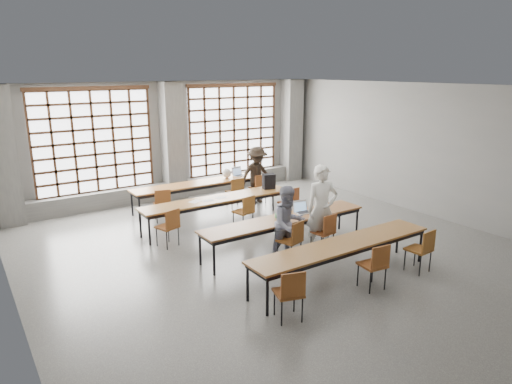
# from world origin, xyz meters

# --- Properties ---
(floor) EXTENTS (11.00, 11.00, 0.00)m
(floor) POSITION_xyz_m (0.00, 0.00, 0.00)
(floor) COLOR #50504E
(floor) RESTS_ON ground
(ceiling) EXTENTS (11.00, 11.00, 0.00)m
(ceiling) POSITION_xyz_m (0.00, 0.00, 3.50)
(ceiling) COLOR silver
(ceiling) RESTS_ON floor
(wall_back) EXTENTS (10.00, 0.00, 10.00)m
(wall_back) POSITION_xyz_m (0.00, 5.50, 1.75)
(wall_back) COLOR slate
(wall_back) RESTS_ON floor
(wall_left) EXTENTS (0.00, 11.00, 11.00)m
(wall_left) POSITION_xyz_m (-5.00, 0.00, 1.75)
(wall_left) COLOR slate
(wall_left) RESTS_ON floor
(wall_right) EXTENTS (0.00, 11.00, 11.00)m
(wall_right) POSITION_xyz_m (5.00, 0.00, 1.75)
(wall_right) COLOR slate
(wall_right) RESTS_ON floor
(column_left) EXTENTS (0.60, 0.55, 3.50)m
(column_left) POSITION_xyz_m (-4.50, 5.22, 1.75)
(column_left) COLOR #51514F
(column_left) RESTS_ON floor
(column_mid) EXTENTS (0.60, 0.55, 3.50)m
(column_mid) POSITION_xyz_m (0.00, 5.22, 1.75)
(column_mid) COLOR #51514F
(column_mid) RESTS_ON floor
(column_right) EXTENTS (0.60, 0.55, 3.50)m
(column_right) POSITION_xyz_m (4.50, 5.22, 1.75)
(column_right) COLOR #51514F
(column_right) RESTS_ON floor
(window_left) EXTENTS (3.32, 0.12, 3.00)m
(window_left) POSITION_xyz_m (-2.25, 5.42, 1.90)
(window_left) COLOR white
(window_left) RESTS_ON wall_back
(window_right) EXTENTS (3.32, 0.12, 3.00)m
(window_right) POSITION_xyz_m (2.25, 5.42, 1.90)
(window_right) COLOR white
(window_right) RESTS_ON wall_back
(sill_ledge) EXTENTS (9.80, 0.35, 0.50)m
(sill_ledge) POSITION_xyz_m (0.00, 5.30, 0.25)
(sill_ledge) COLOR #51514F
(sill_ledge) RESTS_ON floor
(desk_row_a) EXTENTS (4.00, 0.70, 0.73)m
(desk_row_a) POSITION_xyz_m (0.20, 3.89, 0.66)
(desk_row_a) COLOR brown
(desk_row_a) RESTS_ON floor
(desk_row_b) EXTENTS (4.00, 0.70, 0.73)m
(desk_row_b) POSITION_xyz_m (-0.20, 2.18, 0.66)
(desk_row_b) COLOR brown
(desk_row_b) RESTS_ON floor
(desk_row_c) EXTENTS (4.00, 0.70, 0.73)m
(desk_row_c) POSITION_xyz_m (0.26, 0.01, 0.66)
(desk_row_c) COLOR brown
(desk_row_c) RESTS_ON floor
(desk_row_d) EXTENTS (4.00, 0.70, 0.73)m
(desk_row_d) POSITION_xyz_m (0.25, -1.78, 0.66)
(desk_row_d) COLOR brown
(desk_row_d) RESTS_ON floor
(chair_back_left) EXTENTS (0.52, 0.52, 0.88)m
(chair_back_left) POSITION_xyz_m (-1.22, 3.27, 0.54)
(chair_back_left) COLOR brown
(chair_back_left) RESTS_ON floor
(chair_back_mid) EXTENTS (0.46, 0.46, 0.88)m
(chair_back_mid) POSITION_xyz_m (0.99, 3.26, 0.54)
(chair_back_mid) COLOR brown
(chair_back_mid) RESTS_ON floor
(chair_back_right) EXTENTS (0.45, 0.46, 0.88)m
(chair_back_right) POSITION_xyz_m (1.80, 3.26, 0.54)
(chair_back_right) COLOR brown
(chair_back_right) RESTS_ON floor
(chair_mid_left) EXTENTS (0.53, 0.53, 0.88)m
(chair_mid_left) POSITION_xyz_m (-1.77, 1.55, 0.54)
(chair_mid_left) COLOR brown
(chair_mid_left) RESTS_ON floor
(chair_mid_centre) EXTENTS (0.50, 0.50, 0.88)m
(chair_mid_centre) POSITION_xyz_m (0.22, 1.55, 0.54)
(chair_mid_centre) COLOR brown
(chair_mid_centre) RESTS_ON floor
(chair_mid_right) EXTENTS (0.46, 0.46, 0.88)m
(chair_mid_right) POSITION_xyz_m (1.61, 1.55, 0.54)
(chair_mid_right) COLOR maroon
(chair_mid_right) RESTS_ON floor
(chair_front_left) EXTENTS (0.52, 0.52, 0.88)m
(chair_front_left) POSITION_xyz_m (-0.02, -0.62, 0.54)
(chair_front_left) COLOR brown
(chair_front_left) RESTS_ON floor
(chair_front_right) EXTENTS (0.46, 0.47, 0.88)m
(chair_front_right) POSITION_xyz_m (0.87, -0.62, 0.54)
(chair_front_right) COLOR brown
(chair_front_right) RESTS_ON floor
(chair_near_left) EXTENTS (0.52, 0.53, 0.88)m
(chair_near_left) POSITION_xyz_m (-1.48, -2.40, 0.54)
(chair_near_left) COLOR brown
(chair_near_left) RESTS_ON floor
(chair_near_mid) EXTENTS (0.47, 0.47, 0.88)m
(chair_near_mid) POSITION_xyz_m (0.44, -2.41, 0.54)
(chair_near_mid) COLOR brown
(chair_near_mid) RESTS_ON floor
(chair_near_right) EXTENTS (0.45, 0.45, 0.88)m
(chair_near_right) POSITION_xyz_m (1.75, -2.41, 0.54)
(chair_near_right) COLOR brown
(chair_near_right) RESTS_ON floor
(student_male) EXTENTS (0.81, 0.67, 1.91)m
(student_male) POSITION_xyz_m (0.86, -0.49, 0.95)
(student_male) COLOR silver
(student_male) RESTS_ON floor
(student_female) EXTENTS (0.82, 0.67, 1.59)m
(student_female) POSITION_xyz_m (-0.04, -0.49, 0.79)
(student_female) COLOR #171C47
(student_female) RESTS_ON floor
(student_back) EXTENTS (1.10, 0.66, 1.67)m
(student_back) POSITION_xyz_m (1.80, 3.39, 0.83)
(student_back) COLOR black
(student_back) RESTS_ON floor
(laptop_front) EXTENTS (0.39, 0.34, 0.26)m
(laptop_front) POSITION_xyz_m (0.81, 0.12, 0.79)
(laptop_front) COLOR silver
(laptop_front) RESTS_ON desk_row_c
(laptop_back) EXTENTS (0.41, 0.37, 0.26)m
(laptop_back) POSITION_xyz_m (1.54, 4.00, 0.79)
(laptop_back) COLOR silver
(laptop_back) RESTS_ON desk_row_a
(mouse) EXTENTS (0.11, 0.08, 0.04)m
(mouse) POSITION_xyz_m (1.21, -0.01, 0.75)
(mouse) COLOR silver
(mouse) RESTS_ON desk_row_c
(green_box) EXTENTS (0.26, 0.14, 0.09)m
(green_box) POSITION_xyz_m (0.21, 0.09, 0.78)
(green_box) COLOR green
(green_box) RESTS_ON desk_row_c
(phone) EXTENTS (0.13, 0.06, 0.01)m
(phone) POSITION_xyz_m (0.44, -0.09, 0.74)
(phone) COLOR black
(phone) RESTS_ON desk_row_c
(paper_sheet_a) EXTENTS (0.36, 0.31, 0.00)m
(paper_sheet_a) POSITION_xyz_m (-0.80, 2.23, 0.73)
(paper_sheet_a) COLOR white
(paper_sheet_a) RESTS_ON desk_row_b
(paper_sheet_b) EXTENTS (0.30, 0.22, 0.00)m
(paper_sheet_b) POSITION_xyz_m (-0.50, 2.13, 0.73)
(paper_sheet_b) COLOR silver
(paper_sheet_b) RESTS_ON desk_row_b
(paper_sheet_c) EXTENTS (0.31, 0.23, 0.00)m
(paper_sheet_c) POSITION_xyz_m (-0.10, 2.18, 0.73)
(paper_sheet_c) COLOR white
(paper_sheet_c) RESTS_ON desk_row_b
(backpack) EXTENTS (0.36, 0.27, 0.40)m
(backpack) POSITION_xyz_m (1.40, 2.23, 0.93)
(backpack) COLOR black
(backpack) RESTS_ON desk_row_b
(plastic_bag) EXTENTS (0.29, 0.25, 0.29)m
(plastic_bag) POSITION_xyz_m (1.10, 3.94, 0.87)
(plastic_bag) COLOR silver
(plastic_bag) RESTS_ON desk_row_a
(red_pouch) EXTENTS (0.22, 0.15, 0.06)m
(red_pouch) POSITION_xyz_m (-1.45, -2.33, 0.50)
(red_pouch) COLOR maroon
(red_pouch) RESTS_ON chair_near_left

